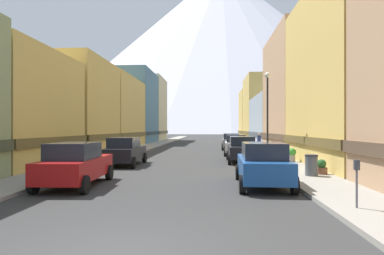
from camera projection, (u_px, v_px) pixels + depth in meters
The scene contains 24 objects.
sidewalk_left at pixel (149, 146), 41.24m from camera, with size 2.50×100.00×0.15m, color gray.
sidewalk_right at pixel (249, 147), 40.47m from camera, with size 2.50×100.00×0.15m, color gray.
storefront_left_2 at pixel (55, 109), 28.99m from camera, with size 9.52×8.72×8.35m.
storefront_left_3 at pixel (102, 114), 39.64m from camera, with size 8.30×12.14×8.42m.
storefront_left_4 at pixel (132, 109), 51.37m from camera, with size 6.78×11.04×11.18m.
storefront_left_5 at pixel (147, 110), 62.40m from camera, with size 6.59×10.64×11.87m.
storefront_right_2 at pixel (323, 95), 31.41m from camera, with size 9.88×11.52×11.44m.
storefront_right_3 at pixel (285, 122), 44.19m from camera, with size 8.45×13.66×6.69m.
storefront_right_4 at pixel (268, 110), 56.68m from camera, with size 8.09×10.83×11.21m.
storefront_right_5 at pixel (258, 116), 67.11m from camera, with size 7.25×9.17×10.00m.
car_left_0 at pixel (75, 164), 13.33m from camera, with size 2.23×4.48×1.78m.
car_left_1 at pixel (125, 151), 20.85m from camera, with size 2.08×4.41×1.78m.
car_right_0 at pixel (263, 164), 13.33m from camera, with size 2.18×4.46×1.78m.
car_right_1 at pixel (242, 149), 22.78m from camera, with size 2.12×4.43×1.78m.
car_right_2 at pixel (236, 145), 28.78m from camera, with size 2.21×4.47×1.78m.
car_right_3 at pixel (231, 141), 36.14m from camera, with size 2.16×4.44×1.78m.
parking_meter_near at pixel (357, 177), 9.12m from camera, with size 0.14×0.10×1.33m.
trash_bin_right at pixel (311, 165), 15.29m from camera, with size 0.59×0.59×0.98m.
potted_plant_0 at pixel (292, 154), 21.61m from camera, with size 0.50×0.50×0.89m.
potted_plant_1 at pixel (321, 167), 15.84m from camera, with size 0.54×0.54×0.71m.
potted_plant_2 at pixel (69, 156), 20.04m from camera, with size 0.64×0.64×0.89m.
pedestrian_0 at pixel (259, 143), 31.65m from camera, with size 0.36×0.36×1.75m.
streetlamp_right at pixel (268, 103), 21.46m from camera, with size 0.36×0.36×5.86m.
mountain_backdrop at pixel (222, 50), 264.99m from camera, with size 281.80×281.80×131.18m, color silver.
Camera 1 is at (1.75, -5.83, 2.36)m, focal length 30.78 mm.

